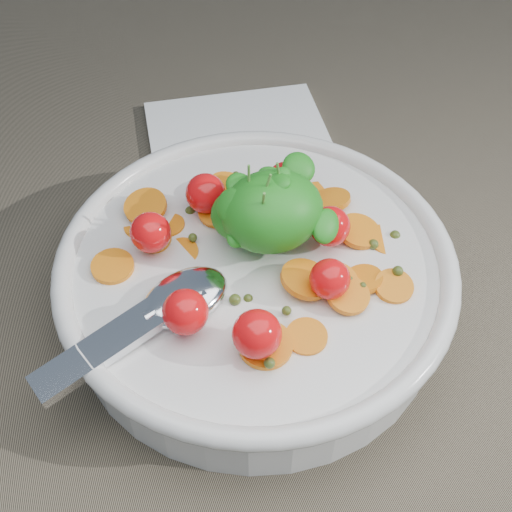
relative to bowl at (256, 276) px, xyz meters
name	(u,v)px	position (x,y,z in m)	size (l,w,h in m)	color
ground	(280,309)	(0.02, -0.01, -0.04)	(6.00, 6.00, 0.00)	#776B55
bowl	(256,276)	(0.00, 0.00, 0.00)	(0.32, 0.30, 0.13)	silver
napkin	(240,140)	(0.06, 0.20, -0.03)	(0.18, 0.16, 0.01)	white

